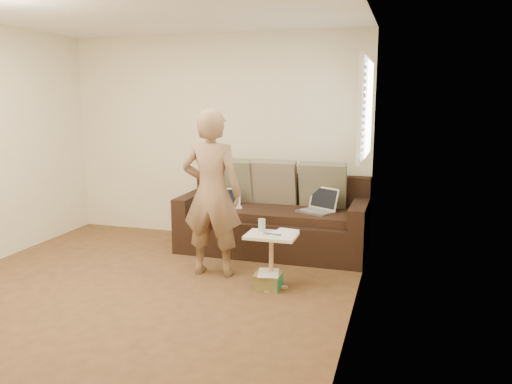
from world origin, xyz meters
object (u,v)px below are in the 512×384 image
at_px(laptop_silver, 315,212).
at_px(person, 212,193).
at_px(side_table, 271,261).
at_px(striped_box, 268,280).
at_px(drinking_glass, 262,225).
at_px(sofa, 273,216).
at_px(laptop_white, 229,207).

xyz_separation_m(laptop_silver, person, (-0.91, -0.89, 0.34)).
height_order(person, side_table, person).
bearing_deg(striped_box, drinking_glass, 128.76).
bearing_deg(laptop_silver, side_table, -72.75).
relative_size(sofa, side_table, 4.15).
bearing_deg(person, drinking_glass, 166.69).
height_order(laptop_white, person, person).
height_order(side_table, striped_box, side_table).
height_order(sofa, laptop_silver, sofa).
relative_size(laptop_white, drinking_glass, 2.49).
bearing_deg(striped_box, person, 160.83).
distance_m(laptop_silver, drinking_glass, 1.06).
height_order(laptop_white, side_table, laptop_white).
height_order(person, striped_box, person).
height_order(laptop_silver, drinking_glass, laptop_silver).
xyz_separation_m(side_table, striped_box, (-0.01, -0.05, -0.19)).
bearing_deg(person, sofa, -115.54).
height_order(laptop_silver, person, person).
height_order(sofa, drinking_glass, sofa).
bearing_deg(striped_box, laptop_white, 126.17).
bearing_deg(striped_box, sofa, 102.75).
height_order(sofa, striped_box, sofa).
relative_size(laptop_silver, person, 0.23).
xyz_separation_m(laptop_silver, striped_box, (-0.25, -1.12, -0.44)).
xyz_separation_m(sofa, laptop_white, (-0.52, -0.11, 0.10)).
bearing_deg(laptop_silver, sofa, -157.80).
xyz_separation_m(sofa, drinking_glass, (0.16, -1.06, 0.17)).
xyz_separation_m(person, striped_box, (0.66, -0.23, -0.78)).
xyz_separation_m(laptop_white, side_table, (0.81, -1.04, -0.25)).
relative_size(laptop_silver, striped_box, 1.57).
xyz_separation_m(laptop_white, person, (0.13, -0.85, 0.34)).
xyz_separation_m(person, drinking_glass, (0.56, -0.10, -0.27)).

